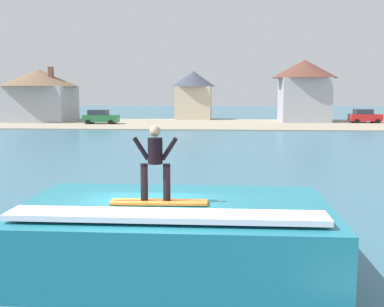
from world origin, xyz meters
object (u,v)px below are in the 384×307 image
house_gabled_white (304,87)px  house_small_cottage (194,93)px  wave_crest (174,234)px  car_far_shore (365,116)px  house_with_chimney (39,92)px  car_near_shore (100,117)px  surfer (155,159)px  surfboard (159,202)px

house_gabled_white → house_small_cottage: bearing=164.3°
wave_crest → house_gabled_white: 56.74m
car_far_shore → house_with_chimney: house_with_chimney is taller
wave_crest → house_gabled_white: (11.57, 55.41, 3.88)m
car_near_shore → house_with_chimney: bearing=153.4°
wave_crest → house_with_chimney: house_with_chimney is taller
surfer → house_small_cottage: (-3.26, 60.33, 1.21)m
surfer → house_gabled_white: bearing=78.0°
car_near_shore → house_gabled_white: bearing=15.0°
car_near_shore → house_small_cottage: 15.91m
car_far_shore → house_gabled_white: bearing=160.8°
wave_crest → house_small_cottage: 59.87m
surfer → car_near_shore: (-14.14, 49.09, -1.72)m
car_far_shore → wave_crest: bearing=-109.8°
house_with_chimney → house_gabled_white: size_ratio=1.20×
wave_crest → surfer: size_ratio=4.39×
surfer → car_far_shore: 56.88m
surfboard → house_small_cottage: (-3.34, 60.38, 2.15)m
surfer → car_near_shore: 51.11m
surfer → house_small_cottage: house_small_cottage is taller
house_gabled_white → house_small_cottage: house_gabled_white is taller
wave_crest → house_gabled_white: house_gabled_white is taller
surfer → car_near_shore: size_ratio=0.38×
wave_crest → car_near_shore: size_ratio=1.66×
wave_crest → surfer: surfer is taller
car_near_shore → house_gabled_white: house_gabled_white is taller
surfboard → house_small_cottage: bearing=93.2°
house_gabled_white → house_small_cottage: 15.77m
wave_crest → house_small_cottage: size_ratio=1.03×
wave_crest → house_small_cottage: bearing=93.4°
house_with_chimney → wave_crest: bearing=-65.7°
wave_crest → car_far_shore: 56.14m
wave_crest → house_gabled_white: bearing=78.2°
wave_crest → car_far_shore: size_ratio=1.81×
car_near_shore → house_gabled_white: 27.21m
surfboard → house_small_cottage: size_ratio=0.30×
wave_crest → house_small_cottage: house_small_cottage is taller
house_small_cottage → wave_crest: bearing=-86.6°
car_far_shore → house_small_cottage: size_ratio=0.57×
surfboard → house_with_chimney: 59.01m
car_near_shore → car_far_shore: (33.44, 4.39, 0.00)m
surfer → house_with_chimney: house_with_chimney is taller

